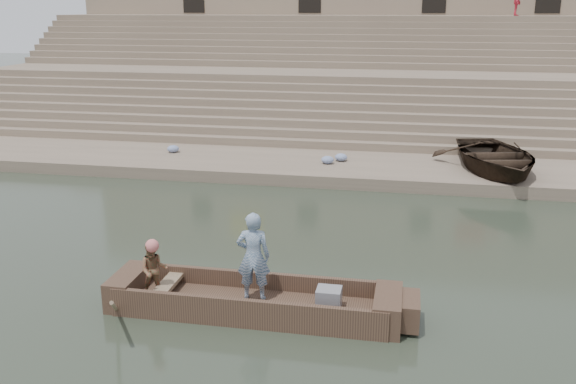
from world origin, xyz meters
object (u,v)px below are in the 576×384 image
(television, at_px, (328,298))
(beached_rowboat, at_px, (495,156))
(main_rowboat, at_px, (253,307))
(standing_man, at_px, (253,257))
(rowing_man, at_px, (154,270))

(television, bearing_deg, beached_rowboat, 68.50)
(main_rowboat, xyz_separation_m, standing_man, (-0.02, 0.13, 0.99))
(standing_man, xyz_separation_m, television, (1.46, -0.13, -0.68))
(rowing_man, distance_m, television, 3.40)
(standing_man, distance_m, beached_rowboat, 11.86)
(main_rowboat, relative_size, beached_rowboat, 1.04)
(television, bearing_deg, standing_man, 174.95)
(main_rowboat, relative_size, standing_man, 2.85)
(standing_man, relative_size, beached_rowboat, 0.37)
(main_rowboat, xyz_separation_m, beached_rowboat, (5.61, 10.57, 0.79))
(main_rowboat, relative_size, rowing_man, 4.46)
(main_rowboat, bearing_deg, standing_man, 97.26)
(television, bearing_deg, main_rowboat, 180.00)
(main_rowboat, distance_m, standing_man, 1.00)
(beached_rowboat, bearing_deg, rowing_man, -137.12)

